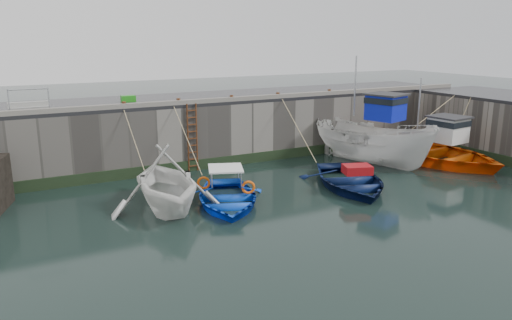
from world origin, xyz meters
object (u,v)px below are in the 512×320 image
bollard_e (329,92)px  ladder (192,138)px  bollard_d (278,95)px  bollard_c (232,98)px  boat_near_navy (350,187)px  boat_near_blue (227,203)px  boat_far_orange (436,153)px  boat_far_white (373,142)px  fish_crate (128,99)px  boat_near_white (167,208)px  bollard_a (124,105)px  bollard_b (178,101)px

bollard_e → ladder: bearing=-177.6°
bollard_e → bollard_d: bearing=180.0°
bollard_c → boat_near_navy: bearing=-65.0°
boat_near_blue → boat_far_orange: boat_far_orange is taller
boat_far_orange → ladder: bearing=153.3°
boat_near_navy → boat_far_orange: bearing=31.6°
bollard_c → bollard_d: size_ratio=1.00×
bollard_d → bollard_c: bearing=180.0°
boat_near_blue → boat_far_white: boat_far_white is taller
boat_near_navy → boat_far_white: size_ratio=0.73×
boat_near_blue → boat_far_white: (9.08, 2.24, 1.10)m
boat_near_navy → fish_crate: size_ratio=8.05×
boat_far_white → bollard_d: (-3.69, 3.17, 2.20)m
ladder → boat_near_white: (-2.78, -4.48, -1.59)m
boat_near_white → bollard_d: 9.57m
ladder → boat_near_blue: bearing=-96.5°
bollard_e → bollard_a: bearing=180.0°
boat_near_navy → bollard_b: 8.66m
boat_near_navy → bollard_a: 10.41m
bollard_a → boat_far_white: bearing=-15.4°
boat_near_navy → boat_far_orange: size_ratio=0.68×
ladder → boat_far_white: (8.49, -2.83, -0.49)m
bollard_a → boat_near_white: bearing=-87.4°
boat_far_white → bollard_c: 7.38m
boat_near_white → boat_far_orange: boat_far_orange is taller
boat_near_blue → boat_far_orange: 12.13m
boat_near_white → boat_near_navy: 7.80m
bollard_e → bollard_b: bearing=180.0°
ladder → boat_far_white: size_ratio=0.44×
boat_near_navy → bollard_b: bollard_b is taller
fish_crate → boat_near_white: bearing=-93.5°
ladder → bollard_e: bollard_e is taller
bollard_e → bollard_c: bearing=180.0°
ladder → fish_crate: (-2.31, 2.36, 1.72)m
boat_far_white → boat_far_orange: size_ratio=0.93×
boat_near_navy → bollard_a: (-7.94, 5.87, 3.30)m
boat_near_white → fish_crate: bearing=91.9°
boat_near_navy → fish_crate: bearing=152.0°
boat_near_blue → bollard_c: size_ratio=16.92×
bollard_c → boat_near_blue: bearing=-117.2°
boat_far_orange → bollard_d: 8.53m
bollard_a → bollard_d: 7.80m
ladder → boat_near_blue: size_ratio=0.68×
boat_near_blue → bollard_a: bollard_a is taller
boat_near_navy → bollard_d: bearing=110.8°
boat_far_white → fish_crate: 12.20m
ladder → bollard_b: bollard_b is taller
boat_far_white → boat_far_orange: boat_far_white is taller
boat_near_blue → bollard_d: bollard_d is taller
ladder → bollard_e: size_ratio=11.43×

